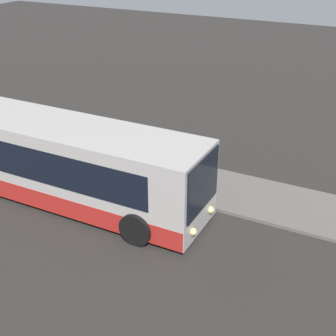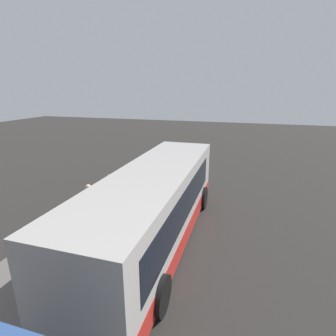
{
  "view_description": "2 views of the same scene",
  "coord_description": "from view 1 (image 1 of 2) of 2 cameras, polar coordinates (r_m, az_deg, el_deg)",
  "views": [
    {
      "loc": [
        10.04,
        -11.69,
        8.95
      ],
      "look_at": [
        3.75,
        0.56,
        1.89
      ],
      "focal_mm": 50.0,
      "sensor_mm": 36.0,
      "label": 1
    },
    {
      "loc": [
        -8.52,
        -3.14,
        5.77
      ],
      "look_at": [
        3.75,
        0.56,
        1.89
      ],
      "focal_mm": 28.0,
      "sensor_mm": 36.0,
      "label": 2
    }
  ],
  "objects": [
    {
      "name": "sign_post",
      "position": [
        18.85,
        -10.13,
        3.51
      ],
      "size": [
        0.1,
        0.67,
        2.21
      ],
      "color": "#4C4C51",
      "rests_on": "platform"
    },
    {
      "name": "passenger_with_bags",
      "position": [
        18.5,
        -0.98,
        1.82
      ],
      "size": [
        0.67,
        0.59,
        1.71
      ],
      "rotation": [
        0.0,
        0.0,
        -1.03
      ],
      "color": "silver",
      "rests_on": "platform"
    },
    {
      "name": "passenger_boarding",
      "position": [
        17.85,
        -1.07,
        0.65
      ],
      "size": [
        0.5,
        0.5,
        1.6
      ],
      "rotation": [
        0.0,
        0.0,
        2.05
      ],
      "color": "silver",
      "rests_on": "platform"
    },
    {
      "name": "ground",
      "position": [
        17.82,
        -11.65,
        -3.63
      ],
      "size": [
        80.0,
        80.0,
        0.0
      ],
      "primitive_type": "plane",
      "color": "#2B2826"
    },
    {
      "name": "bus_lead",
      "position": [
        17.1,
        -12.18,
        0.56
      ],
      "size": [
        10.56,
        2.87,
        2.95
      ],
      "color": "#B2ADA8",
      "rests_on": "ground"
    },
    {
      "name": "platform",
      "position": [
        19.94,
        -6.31,
        0.49
      ],
      "size": [
        20.0,
        2.93,
        0.12
      ],
      "color": "#605B56",
      "rests_on": "ground"
    },
    {
      "name": "suitcase",
      "position": [
        19.3,
        -1.14,
        1.16
      ],
      "size": [
        0.37,
        0.22,
        0.98
      ],
      "color": "#598C59",
      "rests_on": "platform"
    },
    {
      "name": "passenger_waiting",
      "position": [
        19.35,
        -4.38,
        2.87
      ],
      "size": [
        0.58,
        0.42,
        1.66
      ],
      "rotation": [
        0.0,
        0.0,
        1.7
      ],
      "color": "#4C476B",
      "rests_on": "platform"
    },
    {
      "name": "trash_bin",
      "position": [
        21.21,
        -10.68,
        3.03
      ],
      "size": [
        0.44,
        0.44,
        0.65
      ],
      "color": "#2D4C33",
      "rests_on": "platform"
    }
  ]
}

